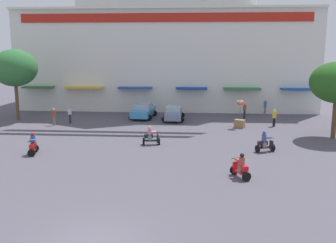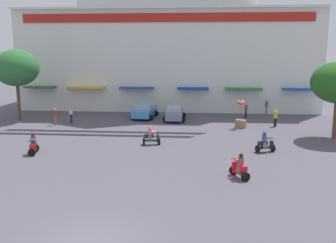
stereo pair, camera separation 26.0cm
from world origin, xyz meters
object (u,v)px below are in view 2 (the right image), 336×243
Objects in this scene: scooter_rider_4 at (240,168)px; pedestrian_2 at (275,117)px; plaza_tree_0 at (16,68)px; parked_car_0 at (144,111)px; scooter_rider_6 at (33,145)px; pedestrian_0 at (246,110)px; scooter_rider_1 at (151,137)px; pedestrian_1 at (267,106)px; parked_car_1 at (175,113)px; pedestrian_3 at (71,113)px; scooter_rider_3 at (265,144)px; pedestrian_4 at (55,115)px; balloon_vendor_cart at (241,115)px.

scooter_rider_4 is 15.72m from pedestrian_2.
parked_car_0 is at bearing 9.40° from plaza_tree_0.
pedestrian_0 is (16.19, 15.09, 0.31)m from scooter_rider_6.
pedestrian_1 is at bearing 51.98° from scooter_rider_1.
pedestrian_0 is (7.32, 1.62, 0.20)m from parked_car_1.
parked_car_0 is 2.68× the size of pedestrian_3.
plaza_tree_0 is at bearing -173.36° from pedestrian_0.
scooter_rider_1 is 0.83× the size of pedestrian_1.
plaza_tree_0 reaches higher than pedestrian_3.
parked_car_1 is 10.23m from pedestrian_3.
pedestrian_1 is 6.00m from pedestrian_2.
scooter_rider_1 reaches higher than parked_car_1.
pedestrian_1 is at bearing 10.38° from plaza_tree_0.
pedestrian_2 is (18.47, 11.08, 0.30)m from scooter_rider_6.
parked_car_1 is 13.68m from scooter_rider_3.
plaza_tree_0 reaches higher than pedestrian_2.
scooter_rider_4 is at bearing -40.82° from pedestrian_4.
scooter_rider_1 is 14.48m from pedestrian_0.
parked_car_1 is 2.58× the size of pedestrian_4.
scooter_rider_4 is (8.15, -18.40, -0.15)m from parked_car_0.
parked_car_1 is at bearing -167.52° from pedestrian_0.
pedestrian_1 is (2.50, 15.22, 0.39)m from scooter_rider_3.
plaza_tree_0 reaches higher than scooter_rider_6.
scooter_rider_4 is (5.97, -7.20, 0.01)m from scooter_rider_1.
scooter_rider_4 reaches higher than parked_car_1.
pedestrian_3 is 16.27m from balloon_vendor_cart.
plaza_tree_0 is at bearing 148.28° from scooter_rider_1.
plaza_tree_0 is at bearing 174.33° from balloon_vendor_cart.
parked_car_0 is 2.75× the size of pedestrian_0.
plaza_tree_0 is 4.25× the size of pedestrian_3.
pedestrian_2 is at bearing -60.34° from pedestrian_0.
plaza_tree_0 is 23.68m from pedestrian_0.
balloon_vendor_cart is at bearing -24.13° from parked_car_0.
scooter_rider_1 is 0.88× the size of pedestrian_2.
pedestrian_3 is at bearing 177.06° from balloon_vendor_cart.
plaza_tree_0 reaches higher than scooter_rider_4.
pedestrian_4 is at bearing 102.66° from scooter_rider_6.
parked_car_1 is 7.50m from pedestrian_0.
pedestrian_2 is at bearing -91.29° from pedestrian_1.
pedestrian_2 is (4.68, 15.00, 0.32)m from scooter_rider_4.
pedestrian_0 reaches higher than parked_car_0.
plaza_tree_0 is at bearing -170.60° from parked_car_0.
scooter_rider_6 is 0.92× the size of pedestrian_3.
plaza_tree_0 is 4.37× the size of pedestrian_0.
pedestrian_2 is at bearing 36.23° from scooter_rider_1.
balloon_vendor_cart reaches higher than pedestrian_2.
parked_car_0 is 1.75× the size of balloon_vendor_cart.
parked_car_1 is 2.44× the size of pedestrian_1.
pedestrian_4 is at bearing -161.03° from pedestrian_1.
scooter_rider_3 is at bearing -99.34° from pedestrian_1.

